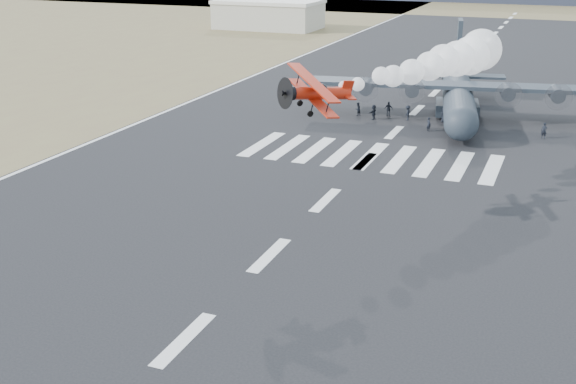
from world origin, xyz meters
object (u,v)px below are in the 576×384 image
Objects in this scene: crew_a at (544,131)px; crew_g at (429,124)px; crew_d at (389,109)px; aerobatic_biplane at (316,93)px; transport_aircraft at (458,94)px; crew_h at (358,109)px; crew_e at (444,115)px; hangar_left at (269,14)px; crew_c at (408,113)px; crew_b at (454,126)px; crew_f at (374,112)px.

crew_a is 12.50m from crew_g.
crew_g is (6.03, -5.37, -0.10)m from crew_d.
aerobatic_biplane is 32.68m from crew_g.
crew_d is (-18.44, 3.83, 0.03)m from crew_a.
transport_aircraft is 22.11× the size of crew_h.
crew_d is 1.09× the size of crew_h.
crew_a is 12.03m from crew_e.
crew_g is (55.44, -82.94, -2.60)m from hangar_left.
crew_e is 10.51m from crew_h.
crew_c is at bearing -47.66° from crew_e.
crew_a is 1.03× the size of crew_e.
aerobatic_biplane reaches higher than transport_aircraft.
crew_g is at bearing 105.05° from aerobatic_biplane.
crew_c is 2.87m from crew_d.
aerobatic_biplane is 3.37× the size of crew_c.
hangar_left reaches higher than crew_b.
crew_d reaches higher than crew_f.
crew_d is at bearing -7.38° from crew_g.
crew_a is at bearing 85.19° from aerobatic_biplane.
crew_d reaches higher than crew_e.
crew_f is at bearing -68.59° from crew_c.
hangar_left reaches higher than crew_h.
crew_d is 1.02× the size of crew_f.
crew_h is (45.79, -78.72, -2.57)m from hangar_left.
aerobatic_biplane is at bearing -107.01° from transport_aircraft.
crew_b is 1.04× the size of crew_d.
crew_e is at bearing -65.48° from crew_g.
crew_f is (-3.92, -1.09, -0.02)m from crew_c.
crew_e is at bearing 104.39° from crew_c.
crew_h is at bearing -84.20° from crew_c.
crew_f is 2.58m from crew_h.
crew_a is 22.22m from crew_h.
crew_b is 1.17× the size of crew_g.
crew_e is (6.87, -0.53, -0.05)m from crew_d.
crew_b is 10.73m from crew_d.
crew_d is at bearing -60.60° from crew_e.
transport_aircraft is 21.49× the size of crew_e.
crew_d is (-8.95, 5.91, -0.04)m from crew_b.
crew_h is (-3.62, -1.16, -0.07)m from crew_d.
aerobatic_biplane reaches higher than hangar_left.
crew_a is (15.00, 32.73, -9.32)m from aerobatic_biplane.
crew_b is at bearing -55.04° from hangar_left.
transport_aircraft is 10.81m from crew_f.
crew_b is at bearing 58.99° from crew_c.
crew_b is 1.06× the size of crew_f.
transport_aircraft is at bearing -160.06° from crew_e.
aerobatic_biplane is 3.39× the size of crew_d.
crew_f reaches higher than crew_h.
hangar_left is 101.88m from crew_b.
crew_e is at bearing 104.37° from aerobatic_biplane.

